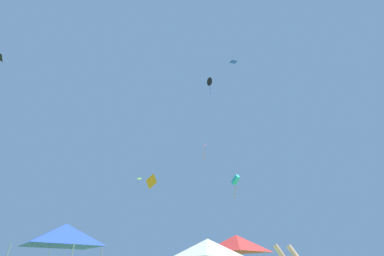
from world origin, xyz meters
TOP-DOWN VIEW (x-y plane):
  - canopy_tent_white at (-0.51, 8.68)m, footprint 2.87×2.87m
  - canopy_tent_blue at (-8.27, 7.56)m, footprint 3.54×3.54m
  - canopy_tent_red at (1.37, 12.68)m, footprint 3.46×3.46m
  - kite_blue_diamond at (3.45, 18.25)m, footprint 1.09×0.99m
  - kite_black_delta at (0.02, 20.69)m, footprint 1.18×1.42m
  - kite_orange_diamond at (-6.83, 19.20)m, footprint 1.22×1.20m
  - kite_cyan_box at (2.33, 19.41)m, footprint 0.99×1.17m
  - kite_pink_delta at (-0.99, 22.16)m, footprint 1.22×1.33m
  - kite_lime_delta at (-10.91, 27.56)m, footprint 0.67×0.58m

SIDE VIEW (x-z plane):
  - canopy_tent_white at x=-0.51m, z-range 1.07..4.14m
  - canopy_tent_red at x=1.37m, z-range 1.29..5.00m
  - canopy_tent_blue at x=-8.27m, z-range 1.32..5.11m
  - kite_cyan_box at x=2.33m, z-range 8.62..11.06m
  - kite_orange_diamond at x=-6.83m, z-range 9.34..10.48m
  - kite_lime_delta at x=-10.91m, z-range 12.55..13.81m
  - kite_pink_delta at x=-0.99m, z-range 14.30..16.53m
  - kite_black_delta at x=0.02m, z-range 23.63..26.22m
  - kite_blue_diamond at x=3.45m, z-range 26.00..26.35m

